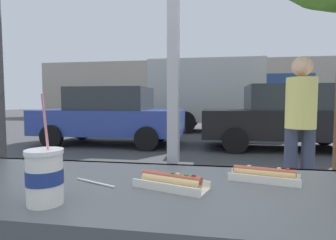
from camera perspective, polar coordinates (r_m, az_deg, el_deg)
ground_plane at (r=9.29m, az=8.10°, el=-4.11°), size 60.00×60.00×0.00m
sidewalk_strip at (r=3.06m, az=5.41°, el=-19.59°), size 16.00×2.80×0.16m
window_wall at (r=1.37m, az=1.18°, el=23.28°), size 2.76×0.20×2.90m
building_facade_far at (r=21.66m, az=8.86°, el=6.43°), size 28.00×1.20×4.49m
soda_cup_left at (r=0.86m, az=-24.40°, el=-10.61°), size 0.10×0.10×0.31m
hotdog_tray_near at (r=1.07m, az=19.42°, el=-10.76°), size 0.26×0.14×0.05m
hotdog_tray_far at (r=0.94m, az=0.67°, el=-12.73°), size 0.26×0.17×0.05m
loose_straw at (r=1.02m, az=-14.98°, el=-12.54°), size 0.18×0.08×0.01m
parked_car_blue at (r=8.35m, az=-12.02°, el=0.90°), size 4.36×1.99×1.70m
parked_car_black at (r=8.02m, az=23.42°, el=0.62°), size 4.36×1.98×1.73m
box_truck at (r=12.00m, az=11.27°, el=5.47°), size 6.40×2.44×3.01m
pedestrian at (r=3.34m, az=25.97°, el=0.01°), size 0.32×0.32×1.63m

